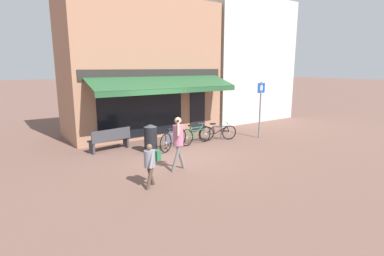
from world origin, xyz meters
TOP-DOWN VIEW (x-y plane):
  - ground_plane at (0.00, 0.00)m, footprint 160.00×160.00m
  - shop_front at (0.73, 4.38)m, footprint 7.34×4.49m
  - neighbour_building at (7.52, 4.90)m, footprint 5.83×4.00m
  - bike_rack_rail at (1.44, 0.98)m, footprint 2.98×0.04m
  - bicycle_blue at (0.18, 0.69)m, footprint 1.66×0.81m
  - bicycle_green at (1.40, 0.89)m, footprint 1.74×0.52m
  - bicycle_black at (2.56, 0.83)m, footprint 1.62×0.78m
  - pedestrian_adult at (-0.96, -1.47)m, footprint 0.60×0.49m
  - pedestrian_child at (-2.29, -2.18)m, footprint 0.51×0.54m
  - litter_bin at (-0.74, 0.85)m, footprint 0.50×0.50m
  - parking_sign at (4.45, 0.14)m, footprint 0.44×0.07m
  - park_bench at (-1.93, 1.93)m, footprint 1.64×0.65m

SIDE VIEW (x-z plane):
  - ground_plane at x=0.00m, z-range 0.00..0.00m
  - bicycle_black at x=2.56m, z-range -0.05..0.76m
  - bicycle_green at x=1.40m, z-range -0.05..0.81m
  - bicycle_blue at x=0.18m, z-range -0.04..0.84m
  - park_bench at x=-1.93m, z-range 0.03..0.90m
  - bike_rack_rail at x=1.44m, z-range 0.18..0.75m
  - litter_bin at x=-0.74m, z-range 0.00..1.08m
  - pedestrian_child at x=-2.29m, z-range 0.13..1.35m
  - pedestrian_adult at x=-0.96m, z-range 0.20..1.90m
  - parking_sign at x=4.45m, z-range 0.28..2.84m
  - shop_front at x=0.73m, z-range -0.01..6.28m
  - neighbour_building at x=7.52m, z-range 0.00..7.01m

